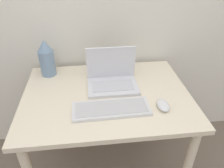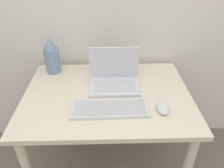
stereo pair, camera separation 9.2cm
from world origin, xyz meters
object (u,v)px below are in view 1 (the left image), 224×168
Objects in this scene: keyboard at (111,109)px; vase at (47,58)px; laptop at (112,78)px; mouse at (163,105)px.

keyboard is 1.70× the size of vase.
laptop is 0.37m from mouse.
laptop is 1.24× the size of vase.
laptop is at bearing 134.00° from mouse.
vase is at bearing 131.58° from keyboard.
laptop reaches higher than keyboard.
laptop is at bearing -23.51° from vase.
keyboard is 3.88× the size of mouse.
mouse reaches higher than keyboard.
vase reaches higher than mouse.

